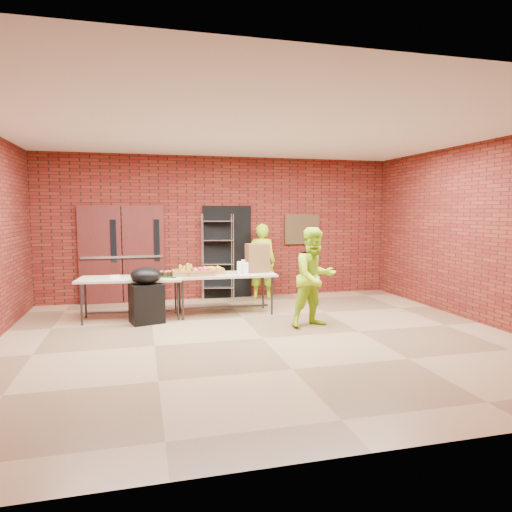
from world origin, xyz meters
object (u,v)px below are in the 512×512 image
(table_left, at_px, (131,281))
(volunteer_woman, at_px, (262,261))
(wire_rack, at_px, (218,257))
(volunteer_man, at_px, (315,277))
(coffee_dispenser, at_px, (257,258))
(table_right, at_px, (225,277))
(covered_grill, at_px, (146,295))

(table_left, distance_m, volunteer_woman, 3.09)
(wire_rack, height_order, volunteer_man, wire_rack)
(table_left, xyz_separation_m, coffee_dispenser, (2.42, 0.08, 0.36))
(volunteer_woman, bearing_deg, wire_rack, 6.94)
(table_right, xyz_separation_m, volunteer_man, (1.31, -1.33, 0.14))
(table_right, height_order, volunteer_woman, volunteer_woman)
(table_left, bearing_deg, volunteer_woman, 30.33)
(coffee_dispenser, bearing_deg, volunteer_man, -65.56)
(wire_rack, distance_m, table_right, 1.51)
(coffee_dispenser, height_order, covered_grill, coffee_dispenser)
(wire_rack, xyz_separation_m, table_right, (-0.10, -1.48, -0.24))
(table_right, relative_size, covered_grill, 1.93)
(coffee_dispenser, height_order, volunteer_woman, volunteer_woman)
(table_right, relative_size, volunteer_man, 1.13)
(table_left, relative_size, coffee_dispenser, 3.51)
(wire_rack, bearing_deg, volunteer_woman, -2.92)
(volunteer_woman, bearing_deg, volunteer_man, 115.17)
(volunteer_man, bearing_deg, volunteer_woman, 81.07)
(wire_rack, height_order, volunteer_woman, wire_rack)
(table_left, bearing_deg, covered_grill, -48.09)
(table_right, xyz_separation_m, coffee_dispenser, (0.66, 0.09, 0.34))
(covered_grill, bearing_deg, volunteer_woman, 18.36)
(covered_grill, distance_m, volunteer_man, 2.98)
(table_right, bearing_deg, covered_grill, -164.76)
(wire_rack, xyz_separation_m, covered_grill, (-1.59, -1.85, -0.46))
(covered_grill, bearing_deg, table_left, 111.33)
(wire_rack, relative_size, table_right, 1.00)
(wire_rack, distance_m, volunteer_woman, 0.99)
(coffee_dispenser, xyz_separation_m, volunteer_woman, (0.40, 1.17, -0.21))
(wire_rack, relative_size, table_left, 0.99)
(wire_rack, bearing_deg, volunteer_man, -56.86)
(wire_rack, distance_m, coffee_dispenser, 1.50)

